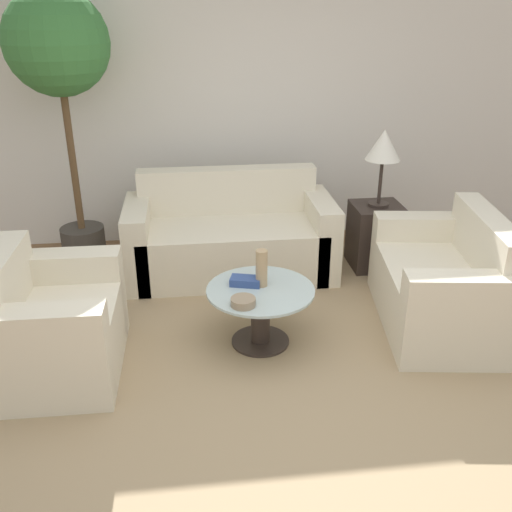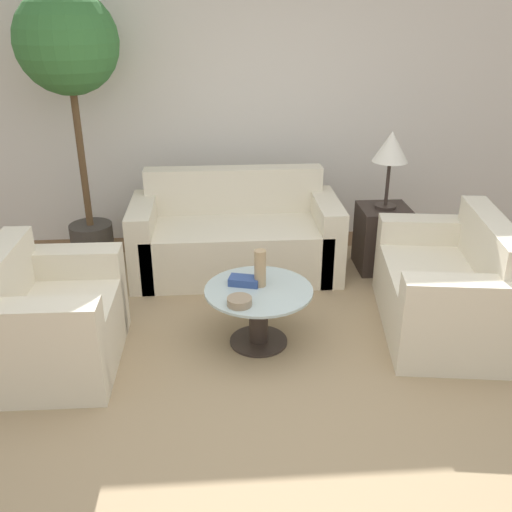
# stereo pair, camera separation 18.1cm
# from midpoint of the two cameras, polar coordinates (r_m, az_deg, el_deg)

# --- Properties ---
(ground_plane) EXTENTS (14.00, 14.00, 0.00)m
(ground_plane) POSITION_cam_midpoint_polar(r_m,az_deg,el_deg) (3.41, 4.16, -15.66)
(ground_plane) COLOR brown
(wall_back) EXTENTS (10.00, 0.06, 2.60)m
(wall_back) POSITION_cam_midpoint_polar(r_m,az_deg,el_deg) (5.49, 0.38, 14.97)
(wall_back) COLOR white
(wall_back) RESTS_ON ground_plane
(rug) EXTENTS (3.61, 3.27, 0.01)m
(rug) POSITION_cam_midpoint_polar(r_m,az_deg,el_deg) (4.02, 1.56, -8.59)
(rug) COLOR tan
(rug) RESTS_ON ground_plane
(sofa_main) EXTENTS (1.75, 0.81, 0.86)m
(sofa_main) POSITION_cam_midpoint_polar(r_m,az_deg,el_deg) (4.95, -1.01, 1.81)
(sofa_main) COLOR beige
(sofa_main) RESTS_ON ground_plane
(armchair) EXTENTS (0.76, 0.98, 0.82)m
(armchair) POSITION_cam_midpoint_polar(r_m,az_deg,el_deg) (3.86, -18.81, -6.43)
(armchair) COLOR beige
(armchair) RESTS_ON ground_plane
(loveseat) EXTENTS (0.94, 1.36, 0.84)m
(loveseat) POSITION_cam_midpoint_polar(r_m,az_deg,el_deg) (4.31, 19.96, -3.34)
(loveseat) COLOR beige
(loveseat) RESTS_ON ground_plane
(coffee_table) EXTENTS (0.73, 0.73, 0.42)m
(coffee_table) POSITION_cam_midpoint_polar(r_m,az_deg,el_deg) (3.88, 1.61, -5.28)
(coffee_table) COLOR #332823
(coffee_table) RESTS_ON ground_plane
(side_table) EXTENTS (0.42, 0.42, 0.57)m
(side_table) POSITION_cam_midpoint_polar(r_m,az_deg,el_deg) (5.12, 13.49, 1.72)
(side_table) COLOR #332823
(side_table) RESTS_ON ground_plane
(table_lamp) EXTENTS (0.29, 0.29, 0.65)m
(table_lamp) POSITION_cam_midpoint_polar(r_m,az_deg,el_deg) (4.88, 14.40, 10.30)
(table_lamp) COLOR #332823
(table_lamp) RESTS_ON side_table
(potted_plant) EXTENTS (0.82, 0.82, 2.29)m
(potted_plant) POSITION_cam_midpoint_polar(r_m,az_deg,el_deg) (5.00, -17.14, 18.07)
(potted_plant) COLOR #3D3833
(potted_plant) RESTS_ON ground_plane
(vase) EXTENTS (0.08, 0.08, 0.26)m
(vase) POSITION_cam_midpoint_polar(r_m,az_deg,el_deg) (3.80, 1.78, -1.24)
(vase) COLOR tan
(vase) RESTS_ON coffee_table
(bowl) EXTENTS (0.16, 0.16, 0.05)m
(bowl) POSITION_cam_midpoint_polar(r_m,az_deg,el_deg) (3.61, -0.23, -4.59)
(bowl) COLOR gray
(bowl) RESTS_ON coffee_table
(book_stack) EXTENTS (0.23, 0.16, 0.05)m
(book_stack) POSITION_cam_midpoint_polar(r_m,az_deg,el_deg) (3.86, 0.16, -2.52)
(book_stack) COLOR #334C8C
(book_stack) RESTS_ON coffee_table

